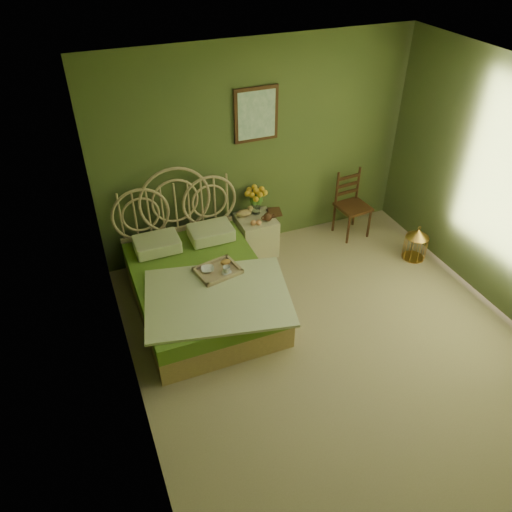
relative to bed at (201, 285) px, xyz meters
name	(u,v)px	position (x,y,z in m)	size (l,w,h in m)	color
floor	(340,352)	(1.10, -1.23, -0.29)	(4.50, 4.50, 0.00)	tan
ceiling	(376,102)	(1.10, -1.23, 2.31)	(4.50, 4.50, 0.00)	silver
wall_back	(258,150)	(1.10, 1.02, 1.01)	(4.00, 4.00, 0.00)	#44552D
wall_left	(124,307)	(-0.90, -1.23, 1.01)	(4.50, 4.50, 0.00)	#44552D
wall_art	(256,115)	(1.06, 0.99, 1.46)	(0.54, 0.04, 0.64)	#35220E
bed	(201,285)	(0.00, 0.00, 0.00)	(1.66, 2.10, 1.30)	tan
nightstand	(256,229)	(0.97, 0.76, 0.06)	(0.47, 0.47, 0.94)	beige
chair	(351,200)	(2.33, 0.73, 0.21)	(0.43, 0.43, 0.89)	#35220E
birdcage	(416,244)	(2.80, -0.14, -0.08)	(0.28, 0.28, 0.43)	#C0863D
book_lower	(269,214)	(1.14, 0.77, 0.23)	(0.15, 0.20, 0.02)	#381E0F
book_upper	(269,213)	(1.14, 0.77, 0.25)	(0.16, 0.22, 0.02)	#472819
cereal_bowl	(208,269)	(0.08, -0.05, 0.23)	(0.14, 0.14, 0.04)	white
coffee_cup	(227,270)	(0.26, -0.16, 0.26)	(0.08, 0.08, 0.08)	white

